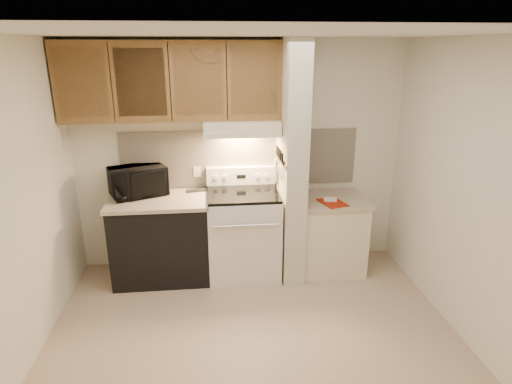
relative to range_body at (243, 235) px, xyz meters
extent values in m
plane|color=tan|center=(0.00, -1.16, -0.46)|extent=(3.60, 3.60, 0.00)
plane|color=white|center=(0.00, -1.16, 2.04)|extent=(3.60, 3.60, 0.00)
cube|color=silver|center=(0.00, 0.34, 0.79)|extent=(3.60, 2.50, 0.02)
cube|color=silver|center=(-1.80, -1.16, 0.79)|extent=(0.02, 3.00, 2.50)
cube|color=silver|center=(1.80, -1.16, 0.79)|extent=(0.02, 3.00, 2.50)
cube|color=beige|center=(0.00, 0.33, 0.78)|extent=(2.60, 0.02, 0.63)
cube|color=silver|center=(0.00, 0.00, 0.00)|extent=(0.76, 0.65, 0.92)
cube|color=black|center=(0.00, -0.32, 0.04)|extent=(0.50, 0.01, 0.30)
cylinder|color=silver|center=(0.00, -0.35, 0.26)|extent=(0.65, 0.02, 0.02)
cube|color=black|center=(0.00, 0.00, 0.48)|extent=(0.74, 0.64, 0.03)
cube|color=silver|center=(0.00, 0.28, 0.59)|extent=(0.76, 0.08, 0.20)
cube|color=black|center=(0.00, 0.24, 0.59)|extent=(0.10, 0.01, 0.04)
cylinder|color=silver|center=(-0.28, 0.24, 0.59)|extent=(0.05, 0.02, 0.05)
cylinder|color=silver|center=(-0.18, 0.24, 0.59)|extent=(0.05, 0.02, 0.05)
cylinder|color=silver|center=(0.18, 0.24, 0.59)|extent=(0.05, 0.02, 0.05)
cylinder|color=silver|center=(0.28, 0.24, 0.59)|extent=(0.05, 0.02, 0.05)
cube|color=black|center=(-0.88, 0.01, -0.03)|extent=(1.00, 0.63, 0.87)
cube|color=tan|center=(-0.88, 0.01, 0.43)|extent=(1.04, 0.67, 0.04)
cube|color=black|center=(-0.48, 0.21, 0.46)|extent=(0.25, 0.12, 0.02)
cylinder|color=#24716D|center=(-0.93, 0.23, 0.50)|extent=(0.10, 0.10, 0.11)
cube|color=beige|center=(-0.48, 0.32, 0.64)|extent=(0.08, 0.01, 0.12)
imported|color=black|center=(-1.10, 0.15, 0.60)|extent=(0.66, 0.57, 0.31)
cube|color=beige|center=(0.51, -0.01, 0.79)|extent=(0.22, 0.70, 2.50)
cube|color=brown|center=(0.39, -0.01, 0.84)|extent=(0.01, 0.70, 0.04)
cube|color=black|center=(0.39, -0.06, 0.86)|extent=(0.02, 0.42, 0.04)
cube|color=silver|center=(0.38, -0.22, 0.76)|extent=(0.01, 0.03, 0.16)
cylinder|color=black|center=(0.38, -0.23, 0.91)|extent=(0.02, 0.02, 0.10)
cube|color=silver|center=(0.38, -0.14, 0.75)|extent=(0.01, 0.04, 0.18)
cylinder|color=black|center=(0.38, -0.12, 0.91)|extent=(0.02, 0.02, 0.10)
cube|color=silver|center=(0.38, -0.05, 0.74)|extent=(0.01, 0.04, 0.20)
cylinder|color=black|center=(0.38, -0.05, 0.91)|extent=(0.02, 0.02, 0.10)
cube|color=silver|center=(0.38, 0.03, 0.76)|extent=(0.01, 0.04, 0.16)
cylinder|color=black|center=(0.38, 0.02, 0.91)|extent=(0.02, 0.02, 0.10)
cube|color=silver|center=(0.38, 0.12, 0.75)|extent=(0.01, 0.04, 0.18)
cylinder|color=black|center=(0.38, 0.12, 0.91)|extent=(0.02, 0.02, 0.10)
cube|color=slate|center=(0.38, 0.17, 0.67)|extent=(0.03, 0.10, 0.25)
cube|color=beige|center=(0.97, -0.01, -0.06)|extent=(0.70, 0.60, 0.81)
cube|color=tan|center=(0.97, -0.01, 0.37)|extent=(0.74, 0.64, 0.04)
cube|color=#971E08|center=(0.93, -0.16, 0.40)|extent=(0.30, 0.36, 0.01)
cube|color=white|center=(0.92, -0.11, 0.41)|extent=(0.15, 0.11, 0.04)
cube|color=beige|center=(0.00, 0.12, 1.17)|extent=(0.78, 0.44, 0.15)
cube|color=beige|center=(0.00, -0.08, 1.12)|extent=(0.78, 0.04, 0.06)
cube|color=brown|center=(-0.69, 0.17, 1.62)|extent=(2.18, 0.33, 0.77)
cube|color=brown|center=(-1.51, 0.01, 1.62)|extent=(0.46, 0.01, 0.63)
cube|color=black|center=(-1.23, 0.01, 1.62)|extent=(0.01, 0.01, 0.73)
cube|color=brown|center=(-0.96, 0.01, 1.62)|extent=(0.46, 0.01, 0.63)
cube|color=black|center=(-0.69, 0.01, 1.62)|extent=(0.01, 0.01, 0.73)
cube|color=brown|center=(-0.42, 0.01, 1.62)|extent=(0.46, 0.01, 0.63)
cube|color=black|center=(-0.14, 0.01, 1.62)|extent=(0.01, 0.01, 0.73)
cube|color=brown|center=(0.13, 0.01, 1.62)|extent=(0.46, 0.01, 0.63)
camera|label=1|loc=(-0.32, -4.26, 1.96)|focal=30.00mm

